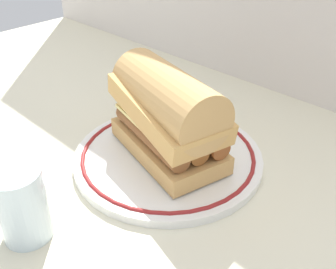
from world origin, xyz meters
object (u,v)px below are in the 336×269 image
at_px(plate, 168,156).
at_px(drinking_glass, 23,209).
at_px(butter_knife, 169,92).
at_px(sausage_sandwich, 168,113).

relative_size(plate, drinking_glass, 3.05).
bearing_deg(drinking_glass, butter_knife, 109.24).
xyz_separation_m(sausage_sandwich, butter_knife, (-0.15, 0.15, -0.08)).
height_order(plate, sausage_sandwich, sausage_sandwich).
relative_size(drinking_glass, butter_knife, 0.60).
relative_size(plate, butter_knife, 1.84).
xyz_separation_m(plate, drinking_glass, (-0.02, -0.21, 0.03)).
distance_m(drinking_glass, butter_knife, 0.39).
bearing_deg(butter_knife, drinking_glass, -70.76).
bearing_deg(butter_knife, sausage_sandwich, -46.71).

